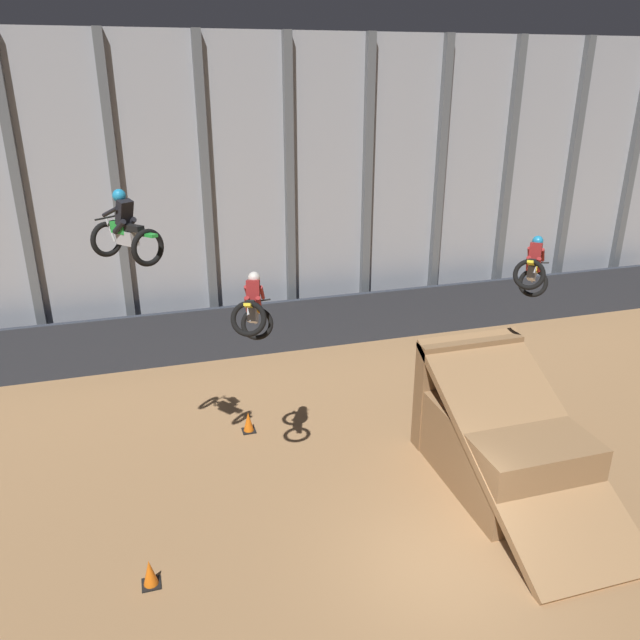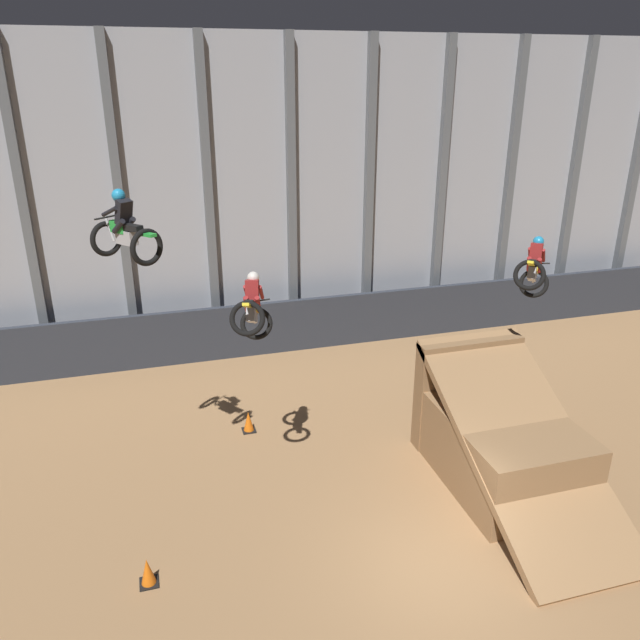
# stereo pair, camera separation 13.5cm
# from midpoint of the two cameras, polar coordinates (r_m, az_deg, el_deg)

# --- Properties ---
(ground_plane) EXTENTS (60.00, 60.00, 0.00)m
(ground_plane) POSITION_cam_midpoint_polar(r_m,az_deg,el_deg) (13.45, 11.07, -21.62)
(ground_plane) COLOR #9E754C
(arena_back_wall) EXTENTS (32.00, 0.40, 10.35)m
(arena_back_wall) POSITION_cam_midpoint_polar(r_m,az_deg,el_deg) (21.52, -2.54, 11.10)
(arena_back_wall) COLOR #A3A8B2
(arena_back_wall) RESTS_ON ground_plane
(lower_barrier) EXTENTS (31.36, 0.20, 1.86)m
(lower_barrier) POSITION_cam_midpoint_polar(r_m,az_deg,el_deg) (21.77, -1.72, -0.44)
(lower_barrier) COLOR #2D333D
(lower_barrier) RESTS_ON ground_plane
(dirt_ramp) EXTENTS (2.76, 5.84, 3.07)m
(dirt_ramp) POSITION_cam_midpoint_polar(r_m,az_deg,el_deg) (15.75, 16.17, -10.24)
(dirt_ramp) COLOR #966F48
(dirt_ramp) RESTS_ON ground_plane
(rider_bike_left_air) EXTENTS (1.46, 1.69, 1.47)m
(rider_bike_left_air) POSITION_cam_midpoint_polar(r_m,az_deg,el_deg) (12.99, -17.14, 7.72)
(rider_bike_left_air) COLOR black
(rider_bike_center_air) EXTENTS (1.21, 1.82, 1.67)m
(rider_bike_center_air) POSITION_cam_midpoint_polar(r_m,az_deg,el_deg) (13.31, -5.93, 0.88)
(rider_bike_center_air) COLOR black
(rider_bike_right_air) EXTENTS (1.66, 1.74, 1.67)m
(rider_bike_right_air) POSITION_cam_midpoint_polar(r_m,az_deg,el_deg) (16.00, 19.15, 4.34)
(rider_bike_right_air) COLOR black
(traffic_cone_near_ramp) EXTENTS (0.36, 0.36, 0.58)m
(traffic_cone_near_ramp) POSITION_cam_midpoint_polar(r_m,az_deg,el_deg) (13.21, -15.17, -21.35)
(traffic_cone_near_ramp) COLOR black
(traffic_cone_near_ramp) RESTS_ON ground_plane
(traffic_cone_arena_edge) EXTENTS (0.36, 0.36, 0.58)m
(traffic_cone_arena_edge) POSITION_cam_midpoint_polar(r_m,az_deg,el_deg) (17.30, -6.33, -9.23)
(traffic_cone_arena_edge) COLOR black
(traffic_cone_arena_edge) RESTS_ON ground_plane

